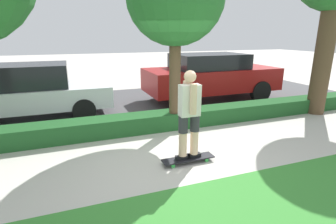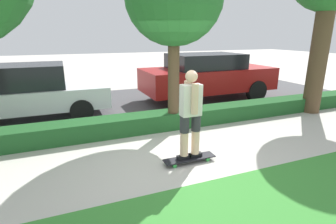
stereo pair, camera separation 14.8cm
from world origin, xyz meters
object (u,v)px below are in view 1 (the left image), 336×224
skateboard (188,159)px  skater_person (189,113)px  parked_car_middle (211,76)px  parked_car_front (31,91)px

skateboard → skater_person: skater_person is taller
skater_person → parked_car_middle: 4.98m
skateboard → parked_car_middle: bearing=56.5°
parked_car_front → parked_car_middle: 5.69m
parked_car_middle → skater_person: bearing=-124.2°
parked_car_front → parked_car_middle: bearing=1.5°
skater_person → parked_car_middle: skater_person is taller
skateboard → parked_car_front: parked_car_front is taller
skater_person → parked_car_front: skater_person is taller
parked_car_middle → skateboard: bearing=-124.2°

